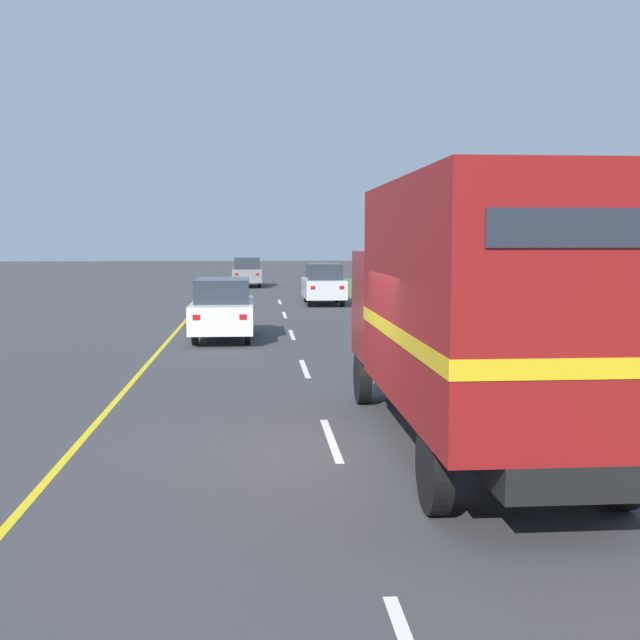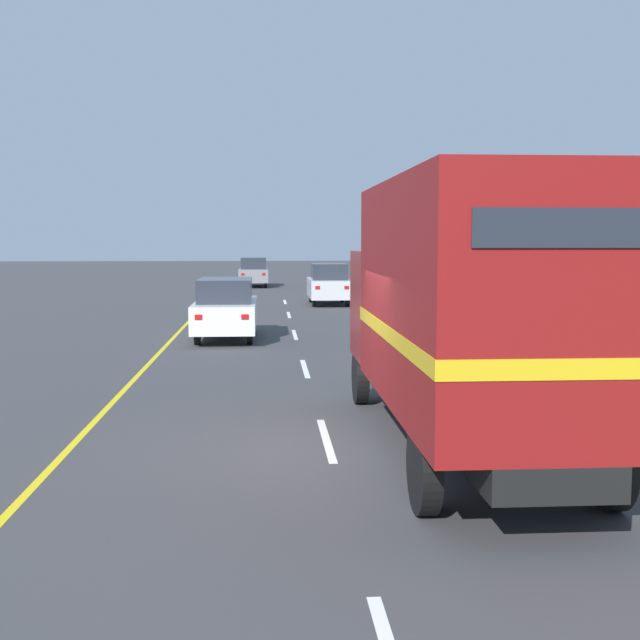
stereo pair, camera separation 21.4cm
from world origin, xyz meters
TOP-DOWN VIEW (x-y plane):
  - ground_plane at (0.00, 0.00)m, footprint 200.00×200.00m
  - edge_line_yellow at (-3.70, 16.81)m, footprint 0.12×65.65m
  - centre_dash_near at (0.00, 0.65)m, footprint 0.12×2.60m
  - centre_dash_mid_a at (0.00, 7.25)m, footprint 0.12×2.60m
  - centre_dash_mid_b at (0.00, 13.85)m, footprint 0.12×2.60m
  - centre_dash_far at (0.00, 20.45)m, footprint 0.12×2.60m
  - centre_dash_farthest at (0.00, 27.05)m, footprint 0.12×2.60m
  - horse_trailer_truck at (1.85, -0.31)m, footprint 2.43×7.95m
  - lead_car_white at (-2.10, 12.98)m, footprint 1.80×4.53m
  - lead_car_silver_ahead at (1.96, 25.44)m, footprint 1.80×4.03m
  - lead_car_grey_ahead at (-1.66, 39.59)m, footprint 1.80×4.47m
  - highway_sign at (5.70, 8.94)m, footprint 2.11×0.09m
  - roadside_tree_near at (11.31, 14.90)m, footprint 3.57×3.57m
  - roadside_tree_mid at (7.90, 20.33)m, footprint 3.67×3.67m
  - delineator_post at (4.10, 0.32)m, footprint 0.08×0.08m

SIDE VIEW (x-z plane):
  - ground_plane at x=0.00m, z-range 0.00..0.00m
  - edge_line_yellow at x=-3.70m, z-range 0.00..0.01m
  - centre_dash_near at x=0.00m, z-range 0.00..0.01m
  - centre_dash_mid_a at x=0.00m, z-range 0.00..0.01m
  - centre_dash_mid_b at x=0.00m, z-range 0.00..0.01m
  - centre_dash_far at x=0.00m, z-range 0.00..0.01m
  - centre_dash_farthest at x=0.00m, z-range 0.00..0.01m
  - delineator_post at x=4.10m, z-range 0.03..0.98m
  - lead_car_white at x=-2.10m, z-range 0.02..1.83m
  - lead_car_grey_ahead at x=-1.66m, z-range 0.02..1.85m
  - lead_car_silver_ahead at x=1.96m, z-range 0.01..1.88m
  - highway_sign at x=5.70m, z-range 0.38..3.23m
  - horse_trailer_truck at x=1.85m, z-range 0.19..3.91m
  - roadside_tree_near at x=11.31m, z-range 0.68..5.62m
  - roadside_tree_mid at x=7.90m, z-range 1.08..6.93m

